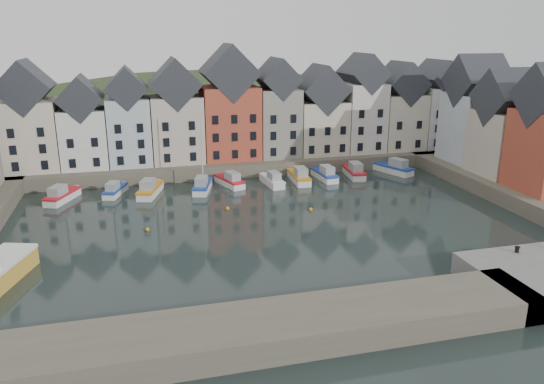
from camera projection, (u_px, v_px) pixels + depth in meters
name	position (u px, v px, depth m)	size (l,w,h in m)	color
ground	(275.00, 229.00, 60.14)	(260.00, 260.00, 0.00)	black
far_quay	(228.00, 160.00, 87.62)	(90.00, 16.00, 2.00)	#534E3F
right_quay	(533.00, 190.00, 71.54)	(14.00, 54.00, 2.00)	#534E3F
near_wall	(217.00, 337.00, 37.07)	(50.00, 6.00, 2.00)	#534E3F
hillside	(210.00, 217.00, 117.22)	(153.60, 70.40, 64.00)	#2B371B
far_terrace	(249.00, 114.00, 84.25)	(72.37, 8.16, 17.78)	beige
right_terrace	(510.00, 126.00, 73.69)	(8.30, 24.25, 16.36)	#AFBAC2
mooring_buoys	(231.00, 215.00, 64.07)	(20.50, 5.50, 0.50)	orange
boat_a	(62.00, 196.00, 69.73)	(4.45, 6.78, 2.50)	silver
boat_b	(115.00, 190.00, 72.37)	(3.52, 5.93, 2.18)	silver
boat_c	(150.00, 190.00, 72.27)	(4.09, 7.21, 2.64)	silver
boat_d	(202.00, 185.00, 74.13)	(3.70, 6.79, 12.40)	silver
boat_e	(230.00, 181.00, 76.69)	(3.78, 6.57, 2.41)	silver
boat_f	(272.00, 180.00, 77.00)	(2.55, 6.33, 2.37)	silver
boat_g	(299.00, 177.00, 78.61)	(2.50, 6.97, 2.63)	silver
boat_h	(325.00, 175.00, 80.00)	(2.44, 6.60, 2.49)	silver
boat_i	(354.00, 172.00, 81.50)	(2.93, 7.06, 2.63)	silver
boat_j	(394.00, 168.00, 83.56)	(4.64, 7.25, 2.67)	silver
mooring_bollard	(517.00, 249.00, 48.70)	(0.48, 0.48, 0.56)	black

